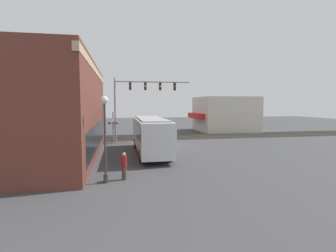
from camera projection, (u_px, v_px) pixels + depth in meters
ground_plane at (172, 146)px, 28.20m from camera, size 120.00×120.00×0.00m
brick_building at (39, 110)px, 22.35m from camera, size 20.16×9.64×7.96m
shop_building at (224, 114)px, 44.11m from camera, size 8.74×10.10×5.68m
city_bus at (150, 134)px, 23.74m from camera, size 10.78×2.59×3.26m
traffic_signal_gantry at (140, 94)px, 31.32m from camera, size 0.42×9.10×7.58m
crossing_signal at (113, 123)px, 30.53m from camera, size 1.41×1.18×3.81m
streetlamp at (105, 132)px, 14.79m from camera, size 0.44×0.44×4.96m
rail_track_near at (163, 139)px, 34.08m from camera, size 2.60×60.00×0.15m
rail_track_far at (159, 136)px, 37.21m from camera, size 2.60×60.00×0.15m
parked_car_blue at (156, 130)px, 39.14m from camera, size 4.23×1.82×1.36m
parked_car_red at (150, 126)px, 46.07m from camera, size 4.55×1.82×1.43m
pedestrian_by_lamp at (124, 166)px, 15.58m from camera, size 0.34×0.34×1.65m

